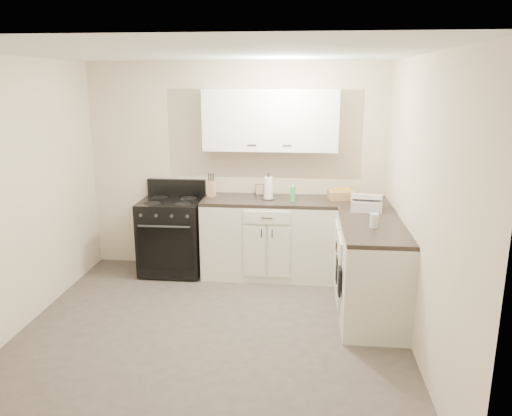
# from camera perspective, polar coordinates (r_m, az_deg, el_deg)

# --- Properties ---
(floor) EXTENTS (3.60, 3.60, 0.00)m
(floor) POSITION_cam_1_polar(r_m,az_deg,el_deg) (4.81, -5.11, -14.07)
(floor) COLOR #473F38
(floor) RESTS_ON ground
(ceiling) EXTENTS (3.60, 3.60, 0.00)m
(ceiling) POSITION_cam_1_polar(r_m,az_deg,el_deg) (4.23, -5.90, 17.22)
(ceiling) COLOR white
(ceiling) RESTS_ON wall_back
(wall_back) EXTENTS (3.60, 0.00, 3.60)m
(wall_back) POSITION_cam_1_polar(r_m,az_deg,el_deg) (6.09, -2.28, 4.61)
(wall_back) COLOR beige
(wall_back) RESTS_ON ground
(wall_right) EXTENTS (0.00, 3.60, 3.60)m
(wall_right) POSITION_cam_1_polar(r_m,az_deg,el_deg) (4.39, 18.29, -0.02)
(wall_right) COLOR beige
(wall_right) RESTS_ON ground
(wall_left) EXTENTS (0.00, 3.60, 3.60)m
(wall_left) POSITION_cam_1_polar(r_m,az_deg,el_deg) (5.01, -26.13, 0.98)
(wall_left) COLOR beige
(wall_left) RESTS_ON ground
(wall_front) EXTENTS (3.60, 0.00, 3.60)m
(wall_front) POSITION_cam_1_polar(r_m,az_deg,el_deg) (2.69, -12.78, -8.66)
(wall_front) COLOR beige
(wall_front) RESTS_ON ground
(base_cabinets_back) EXTENTS (1.55, 0.60, 0.90)m
(base_cabinets_back) POSITION_cam_1_polar(r_m,az_deg,el_deg) (5.95, 1.47, -3.56)
(base_cabinets_back) COLOR silver
(base_cabinets_back) RESTS_ON floor
(base_cabinets_right) EXTENTS (0.60, 1.90, 0.90)m
(base_cabinets_right) POSITION_cam_1_polar(r_m,az_deg,el_deg) (5.37, 12.54, -5.96)
(base_cabinets_right) COLOR silver
(base_cabinets_right) RESTS_ON floor
(countertop_back) EXTENTS (1.55, 0.60, 0.04)m
(countertop_back) POSITION_cam_1_polar(r_m,az_deg,el_deg) (5.82, 1.50, 0.84)
(countertop_back) COLOR black
(countertop_back) RESTS_ON base_cabinets_back
(countertop_right) EXTENTS (0.60, 1.90, 0.04)m
(countertop_right) POSITION_cam_1_polar(r_m,az_deg,el_deg) (5.22, 12.82, -1.12)
(countertop_right) COLOR black
(countertop_right) RESTS_ON base_cabinets_right
(upper_cabinets) EXTENTS (1.55, 0.30, 0.70)m
(upper_cabinets) POSITION_cam_1_polar(r_m,az_deg,el_deg) (5.83, 1.66, 10.01)
(upper_cabinets) COLOR white
(upper_cabinets) RESTS_ON wall_back
(stove) EXTENTS (0.73, 0.62, 0.88)m
(stove) POSITION_cam_1_polar(r_m,az_deg,el_deg) (6.11, -9.54, -3.17)
(stove) COLOR black
(stove) RESTS_ON floor
(knife_block) EXTENTS (0.10, 0.09, 0.19)m
(knife_block) POSITION_cam_1_polar(r_m,az_deg,el_deg) (5.95, -5.13, 2.21)
(knife_block) COLOR tan
(knife_block) RESTS_ON countertop_back
(paper_towel) EXTENTS (0.12, 0.12, 0.26)m
(paper_towel) POSITION_cam_1_polar(r_m,az_deg,el_deg) (5.79, 1.42, 2.27)
(paper_towel) COLOR white
(paper_towel) RESTS_ON countertop_back
(soap_bottle) EXTENTS (0.07, 0.07, 0.17)m
(soap_bottle) POSITION_cam_1_polar(r_m,az_deg,el_deg) (5.71, 4.22, 1.62)
(soap_bottle) COLOR green
(soap_bottle) RESTS_ON countertop_back
(picture_frame) EXTENTS (0.11, 0.06, 0.13)m
(picture_frame) POSITION_cam_1_polar(r_m,az_deg,el_deg) (6.03, 0.41, 2.15)
(picture_frame) COLOR black
(picture_frame) RESTS_ON countertop_back
(wicker_basket) EXTENTS (0.33, 0.25, 0.10)m
(wicker_basket) POSITION_cam_1_polar(r_m,az_deg,el_deg) (5.89, 9.75, 1.49)
(wicker_basket) COLOR #AA7C50
(wicker_basket) RESTS_ON countertop_right
(countertop_grill) EXTENTS (0.35, 0.33, 0.12)m
(countertop_grill) POSITION_cam_1_polar(r_m,az_deg,el_deg) (5.45, 12.50, 0.39)
(countertop_grill) COLOR silver
(countertop_grill) RESTS_ON countertop_right
(glass_jar) EXTENTS (0.09, 0.09, 0.13)m
(glass_jar) POSITION_cam_1_polar(r_m,az_deg,el_deg) (4.82, 13.35, -1.40)
(glass_jar) COLOR silver
(glass_jar) RESTS_ON countertop_right
(oven_mitt_near) EXTENTS (0.02, 0.15, 0.26)m
(oven_mitt_near) POSITION_cam_1_polar(r_m,az_deg,el_deg) (4.78, 9.51, -8.25)
(oven_mitt_near) COLOR black
(oven_mitt_near) RESTS_ON base_cabinets_right
(oven_mitt_far) EXTENTS (0.02, 0.15, 0.26)m
(oven_mitt_far) POSITION_cam_1_polar(r_m,az_deg,el_deg) (5.10, 9.26, -6.94)
(oven_mitt_far) COLOR black
(oven_mitt_far) RESTS_ON base_cabinets_right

